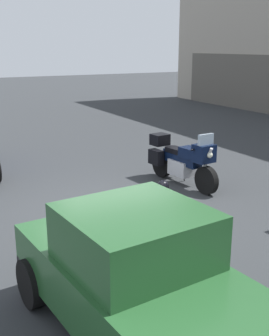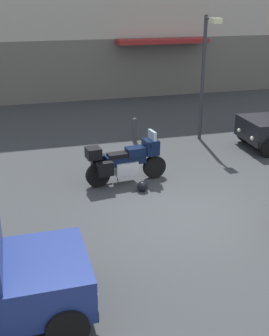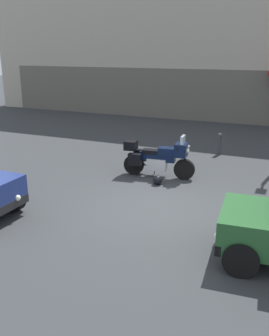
{
  "view_description": "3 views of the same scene",
  "coord_description": "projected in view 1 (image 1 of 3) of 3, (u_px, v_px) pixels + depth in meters",
  "views": [
    {
      "loc": [
        7.22,
        -3.4,
        3.21
      ],
      "look_at": [
        -0.36,
        0.73,
        0.75
      ],
      "focal_mm": 45.92,
      "sensor_mm": 36.0,
      "label": 1
    },
    {
      "loc": [
        -3.65,
        -8.15,
        4.7
      ],
      "look_at": [
        -0.99,
        1.07,
        0.89
      ],
      "focal_mm": 46.64,
      "sensor_mm": 36.0,
      "label": 2
    },
    {
      "loc": [
        3.0,
        -8.28,
        3.81
      ],
      "look_at": [
        -0.95,
        0.68,
        0.74
      ],
      "focal_mm": 40.44,
      "sensor_mm": 36.0,
      "label": 3
    }
  ],
  "objects": [
    {
      "name": "car_compact_side",
      "position": [
        135.0,
        277.0,
        4.71
      ],
      "size": [
        3.57,
        1.95,
        1.56
      ],
      "rotation": [
        0.0,
        0.0,
        3.22
      ],
      "color": "#235128",
      "rests_on": "ground"
    },
    {
      "name": "motorcycle",
      "position": [
        182.0,
        159.0,
        10.18
      ],
      "size": [
        2.26,
        0.84,
        1.36
      ],
      "rotation": [
        0.0,
        0.0,
        0.1
      ],
      "color": "black",
      "rests_on": "ground"
    },
    {
      "name": "ground_plane",
      "position": [
        111.0,
        213.0,
        8.54
      ],
      "size": [
        80.0,
        80.0,
        0.0
      ],
      "primitive_type": "plane",
      "color": "#2D3033"
    },
    {
      "name": "helmet",
      "position": [
        163.0,
        186.0,
        9.77
      ],
      "size": [
        0.28,
        0.28,
        0.28
      ],
      "primitive_type": "sphere",
      "color": "black",
      "rests_on": "ground"
    }
  ]
}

